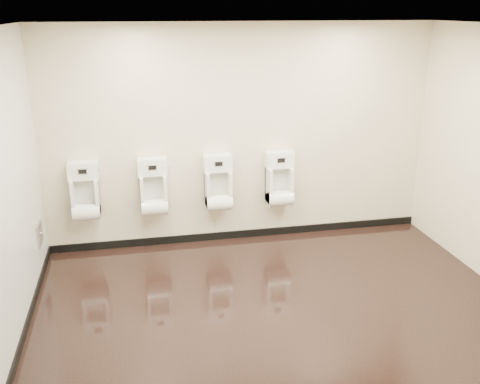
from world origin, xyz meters
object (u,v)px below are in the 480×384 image
(access_panel, at_px, (40,234))
(urinal_3, at_px, (280,183))
(urinal_1, at_px, (154,191))
(urinal_2, at_px, (218,187))
(urinal_0, at_px, (85,195))

(access_panel, relative_size, urinal_3, 0.36)
(urinal_1, xyz_separation_m, urinal_2, (0.82, 0.00, 0.00))
(urinal_1, xyz_separation_m, urinal_3, (1.63, 0.00, 0.00))
(urinal_0, relative_size, urinal_3, 1.00)
(access_panel, relative_size, urinal_1, 0.36)
(urinal_2, relative_size, urinal_3, 1.00)
(urinal_2, bearing_deg, urinal_0, 180.00)
(access_panel, bearing_deg, urinal_3, 8.19)
(urinal_3, bearing_deg, urinal_2, 180.00)
(urinal_0, distance_m, urinal_2, 1.65)
(access_panel, xyz_separation_m, urinal_3, (2.96, 0.43, 0.28))
(access_panel, xyz_separation_m, urinal_2, (2.15, 0.43, 0.28))
(urinal_0, xyz_separation_m, urinal_2, (1.65, 0.00, 0.00))
(access_panel, bearing_deg, urinal_1, 17.78)
(access_panel, bearing_deg, urinal_0, 40.24)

